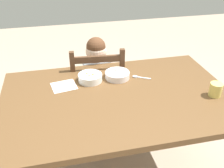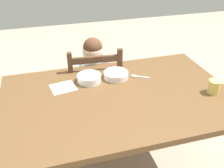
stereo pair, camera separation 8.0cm
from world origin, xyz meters
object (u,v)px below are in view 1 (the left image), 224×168
bowl_of_carrots (90,77)px  spoon (138,77)px  drinking_cup (216,90)px  dining_chair (97,94)px  child_figure (97,76)px  dining_table (118,107)px  bowl_of_peas (117,75)px

bowl_of_carrots → spoon: bowl_of_carrots is taller
drinking_cup → dining_chair: bearing=134.8°
child_figure → drinking_cup: child_figure is taller
bowl_of_carrots → spoon: 0.35m
dining_table → dining_chair: 0.57m
bowl_of_peas → spoon: 0.15m
drinking_cup → bowl_of_peas: bearing=146.6°
child_figure → bowl_of_peas: 0.34m
dining_table → child_figure: (-0.05, 0.52, -0.03)m
dining_table → spoon: size_ratio=11.56×
dining_table → bowl_of_peas: bearing=77.0°
bowl_of_carrots → dining_table: bearing=-57.7°
spoon → bowl_of_peas: bearing=169.3°
spoon → drinking_cup: (0.41, -0.34, 0.04)m
dining_chair → spoon: size_ratio=7.12×
child_figure → drinking_cup: 0.95m
child_figure → dining_table: bearing=-85.0°
dining_chair → child_figure: bearing=-58.6°
dining_table → child_figure: size_ratio=1.55×
dining_chair → child_figure: size_ratio=0.96×
dining_chair → drinking_cup: (0.66, -0.67, 0.36)m
drinking_cup → spoon: bearing=140.4°
dining_table → bowl_of_peas: (0.05, 0.23, 0.12)m
child_figure → drinking_cup: bearing=-45.1°
child_figure → bowl_of_peas: bearing=-71.3°
bowl_of_peas → spoon: bowl_of_peas is taller
dining_table → spoon: (0.20, 0.20, 0.10)m
dining_chair → drinking_cup: 1.01m
dining_table → child_figure: child_figure is taller
spoon → child_figure: bearing=127.7°
child_figure → bowl_of_carrots: bearing=-108.7°
dining_chair → bowl_of_peas: (0.10, -0.30, 0.34)m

